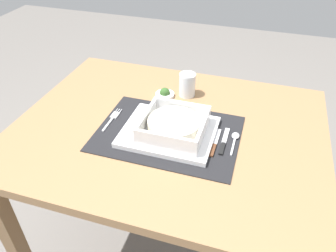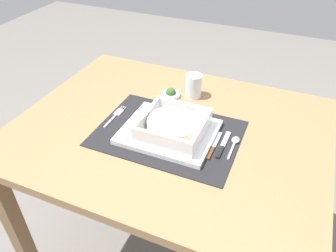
{
  "view_description": "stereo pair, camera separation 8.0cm",
  "coord_description": "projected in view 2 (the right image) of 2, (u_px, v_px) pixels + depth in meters",
  "views": [
    {
      "loc": [
        0.25,
        -0.81,
        1.38
      ],
      "look_at": [
        0.01,
        -0.04,
        0.77
      ],
      "focal_mm": 35.19,
      "sensor_mm": 36.0,
      "label": 1
    },
    {
      "loc": [
        0.33,
        -0.79,
        1.38
      ],
      "look_at": [
        0.01,
        -0.04,
        0.77
      ],
      "focal_mm": 35.19,
      "sensor_mm": 36.0,
      "label": 2
    }
  ],
  "objects": [
    {
      "name": "dining_table",
      "position": [
        170.0,
        150.0,
        1.13
      ],
      "size": [
        0.99,
        0.78,
        0.74
      ],
      "color": "#936D47",
      "rests_on": "ground"
    },
    {
      "name": "placemat",
      "position": [
        168.0,
        133.0,
        1.04
      ],
      "size": [
        0.44,
        0.32,
        0.0
      ],
      "primitive_type": "cube",
      "color": "black",
      "rests_on": "dining_table"
    },
    {
      "name": "serving_plate",
      "position": [
        169.0,
        132.0,
        1.03
      ],
      "size": [
        0.28,
        0.23,
        0.02
      ],
      "primitive_type": "cube",
      "color": "white",
      "rests_on": "placemat"
    },
    {
      "name": "porridge_bowl",
      "position": [
        173.0,
        126.0,
        1.0
      ],
      "size": [
        0.19,
        0.19,
        0.06
      ],
      "color": "white",
      "rests_on": "serving_plate"
    },
    {
      "name": "fork",
      "position": [
        116.0,
        115.0,
        1.11
      ],
      "size": [
        0.02,
        0.13,
        0.0
      ],
      "rotation": [
        0.0,
        0.0,
        0.08
      ],
      "color": "silver",
      "rests_on": "placemat"
    },
    {
      "name": "spoon",
      "position": [
        235.0,
        142.0,
        0.99
      ],
      "size": [
        0.02,
        0.11,
        0.01
      ],
      "rotation": [
        0.0,
        0.0,
        0.03
      ],
      "color": "silver",
      "rests_on": "placemat"
    },
    {
      "name": "butter_knife",
      "position": [
        223.0,
        146.0,
        0.98
      ],
      "size": [
        0.01,
        0.13,
        0.01
      ],
      "rotation": [
        0.0,
        0.0,
        -0.03
      ],
      "color": "black",
      "rests_on": "placemat"
    },
    {
      "name": "bread_knife",
      "position": [
        213.0,
        147.0,
        0.98
      ],
      "size": [
        0.01,
        0.13,
        0.01
      ],
      "rotation": [
        0.0,
        0.0,
        0.09
      ],
      "color": "#59331E",
      "rests_on": "placemat"
    },
    {
      "name": "drinking_glass",
      "position": [
        194.0,
        87.0,
        1.19
      ],
      "size": [
        0.06,
        0.06,
        0.09
      ],
      "color": "white",
      "rests_on": "dining_table"
    },
    {
      "name": "condiment_saucer",
      "position": [
        171.0,
        94.0,
        1.21
      ],
      "size": [
        0.07,
        0.07,
        0.04
      ],
      "color": "white",
      "rests_on": "dining_table"
    }
  ]
}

